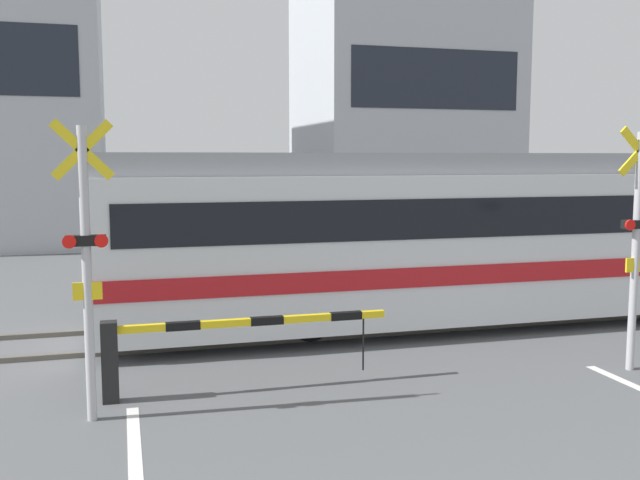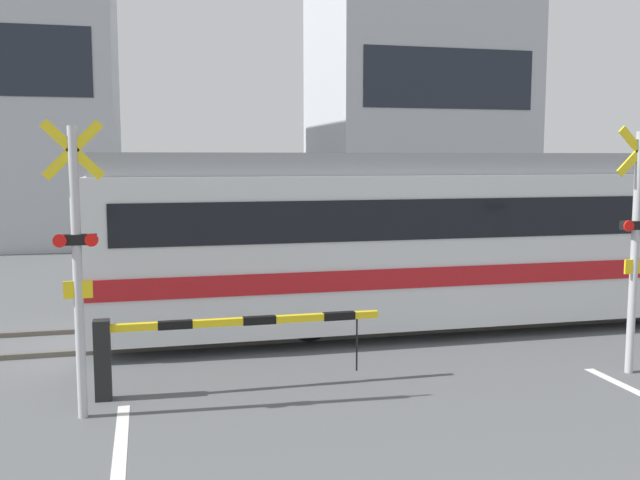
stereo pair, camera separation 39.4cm
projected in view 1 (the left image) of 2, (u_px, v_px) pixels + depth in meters
The scene contains 9 objects.
rail_track_near at pixel (329, 337), 11.81m from camera, with size 50.00×0.10×0.08m.
rail_track_far at pixel (308, 318), 13.19m from camera, with size 50.00×0.10×0.08m.
commuter_train at pixel (584, 228), 13.74m from camera, with size 18.28×2.84×3.08m.
crossing_barrier_near at pixel (188, 341), 8.97m from camera, with size 3.68×0.20×1.01m.
crossing_barrier_far at pixel (387, 259), 16.11m from camera, with size 3.68×0.20×1.01m.
crossing_signal_left at pixel (86, 257), 7.98m from camera, with size 0.68×0.15×3.43m.
crossing_signal_right at pixel (636, 238), 9.93m from camera, with size 0.68×0.15×3.43m.
pedestrian at pixel (261, 239), 17.27m from camera, with size 0.38×0.24×1.80m.
building_right_of_street at pixel (401, 101), 28.32m from camera, with size 7.54×6.72×10.47m.
Camera 1 is at (-3.25, -1.80, 3.00)m, focal length 40.00 mm.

